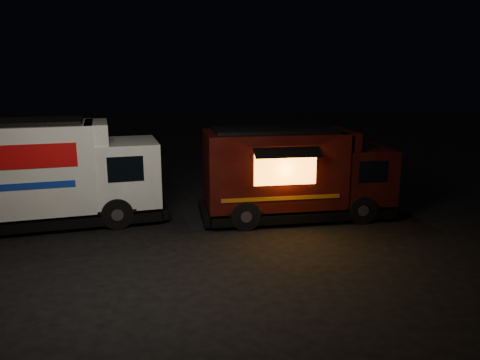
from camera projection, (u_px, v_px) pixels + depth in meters
name	position (u px, v px, depth m)	size (l,w,h in m)	color
ground	(204.00, 236.00, 13.35)	(80.00, 80.00, 0.00)	black
white_truck	(45.00, 173.00, 14.04)	(7.06, 2.41, 3.20)	white
red_truck	(298.00, 173.00, 14.79)	(6.19, 2.28, 2.88)	#3C0F0A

